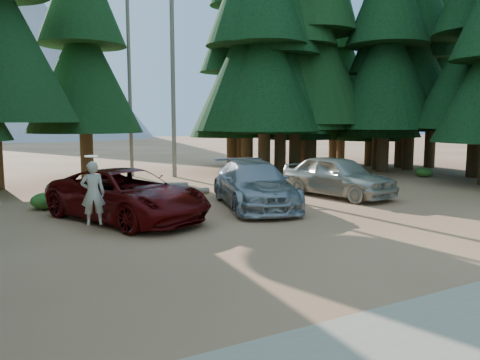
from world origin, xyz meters
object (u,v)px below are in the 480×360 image
at_px(silver_minivan_right, 337,176).
at_px(log_left, 171,194).
at_px(red_pickup, 127,195).
at_px(log_mid, 146,186).
at_px(log_right, 350,182).
at_px(frisbee_player, 93,193).
at_px(silver_minivan_center, 254,184).

relative_size(silver_minivan_right, log_left, 1.40).
distance_m(red_pickup, log_mid, 6.73).
bearing_deg(log_left, log_right, -13.09).
relative_size(silver_minivan_right, frisbee_player, 2.60).
relative_size(silver_minivan_center, silver_minivan_right, 1.13).
xyz_separation_m(log_mid, log_right, (9.13, -3.50, 0.00)).
distance_m(red_pickup, log_right, 12.02).
bearing_deg(red_pickup, silver_minivan_right, -19.35).
bearing_deg(frisbee_player, silver_minivan_center, -154.27).
bearing_deg(frisbee_player, log_left, -117.28).
height_order(frisbee_player, log_mid, frisbee_player).
xyz_separation_m(frisbee_player, log_right, (13.02, 4.02, -1.00)).
relative_size(silver_minivan_right, log_mid, 1.32).
relative_size(red_pickup, log_right, 1.18).
distance_m(silver_minivan_center, frisbee_player, 6.21).
distance_m(silver_minivan_center, log_mid, 6.52).
relative_size(frisbee_player, log_mid, 0.51).
bearing_deg(log_left, silver_minivan_right, -34.50).
relative_size(red_pickup, log_mid, 1.53).
bearing_deg(silver_minivan_right, log_left, 142.66).
bearing_deg(silver_minivan_center, frisbee_player, -151.37).
bearing_deg(silver_minivan_right, log_right, 29.64).
relative_size(frisbee_player, log_right, 0.39).
height_order(red_pickup, silver_minivan_center, silver_minivan_center).
relative_size(log_left, log_right, 0.72).
distance_m(silver_minivan_right, log_right, 3.61).
xyz_separation_m(red_pickup, frisbee_player, (-1.31, -1.34, 0.34)).
bearing_deg(log_mid, log_left, -60.43).
height_order(log_left, log_mid, log_mid).
xyz_separation_m(silver_minivan_center, log_mid, (-2.15, 6.12, -0.67)).
xyz_separation_m(log_left, log_mid, (-0.25, 2.59, 0.03)).
xyz_separation_m(frisbee_player, log_left, (4.13, 4.93, -1.03)).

